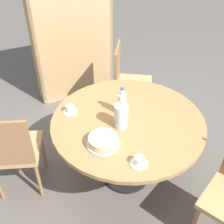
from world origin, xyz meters
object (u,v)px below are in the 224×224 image
at_px(bookshelf, 72,29).
at_px(chair_c, 14,150).
at_px(cup_b, 70,109).
at_px(chair_b, 128,81).
at_px(cake_main, 103,141).
at_px(cup_a, 139,161).
at_px(water_bottle, 122,103).
at_px(coffee_pot, 121,115).

bearing_deg(bookshelf, chair_c, 54.04).
bearing_deg(cup_b, chair_c, -176.14).
height_order(chair_b, cup_b, chair_b).
relative_size(chair_c, cake_main, 3.56).
distance_m(chair_b, cup_a, 1.50).
distance_m(chair_b, bookshelf, 0.96).
distance_m(water_bottle, cake_main, 0.42).
height_order(chair_c, water_bottle, water_bottle).
relative_size(bookshelf, cake_main, 7.28).
distance_m(cake_main, cup_b, 0.51).
bearing_deg(bookshelf, cake_main, 79.23).
bearing_deg(chair_c, coffee_pot, 179.37).
bearing_deg(cup_b, bookshelf, 71.10).
xyz_separation_m(water_bottle, cake_main, (-0.30, -0.29, -0.07)).
distance_m(bookshelf, cup_a, 2.13).
relative_size(chair_c, cup_a, 7.15).
bearing_deg(water_bottle, bookshelf, 88.15).
relative_size(cup_a, cup_b, 1.00).
height_order(chair_c, cup_b, chair_c).
bearing_deg(cake_main, cup_a, -61.74).
height_order(coffee_pot, water_bottle, water_bottle).
bearing_deg(chair_c, cake_main, 164.23).
bearing_deg(coffee_pot, chair_b, 59.46).
distance_m(water_bottle, cup_a, 0.60).
bearing_deg(bookshelf, cup_a, 84.79).
relative_size(coffee_pot, cup_b, 1.91).
bearing_deg(cup_b, cup_a, -71.36).
bearing_deg(chair_c, water_bottle, -170.26).
bearing_deg(coffee_pot, cake_main, -147.06).
relative_size(chair_b, cake_main, 3.56).
xyz_separation_m(chair_b, water_bottle, (-0.46, -0.77, 0.33)).
xyz_separation_m(water_bottle, cup_b, (-0.41, 0.20, -0.08)).
bearing_deg(bookshelf, chair_b, 118.60).
relative_size(chair_b, chair_c, 1.00).
bearing_deg(chair_c, cup_b, -156.59).
distance_m(chair_c, bookshelf, 1.74).
distance_m(chair_c, cake_main, 0.83).
height_order(chair_c, cake_main, chair_c).
xyz_separation_m(chair_b, cake_main, (-0.76, -1.07, 0.26)).
relative_size(chair_b, coffee_pot, 3.75).
height_order(coffee_pot, cake_main, coffee_pot).
relative_size(water_bottle, cake_main, 1.02).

